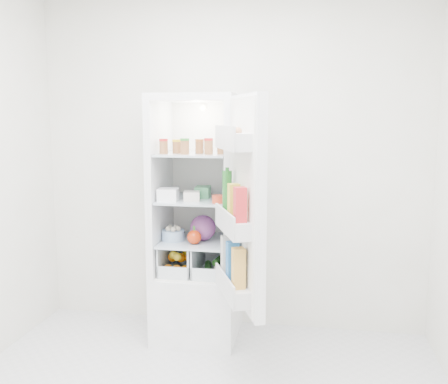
% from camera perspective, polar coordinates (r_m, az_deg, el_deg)
% --- Properties ---
extents(room_walls, '(3.02, 3.02, 2.61)m').
position_cam_1_polar(room_walls, '(2.38, -5.16, 7.38)').
color(room_walls, silver).
rests_on(room_walls, ground).
extents(refrigerator, '(0.60, 0.60, 1.80)m').
position_cam_1_polar(refrigerator, '(3.77, -2.89, -6.46)').
color(refrigerator, silver).
rests_on(refrigerator, ground).
extents(shelf_low, '(0.49, 0.53, 0.01)m').
position_cam_1_polar(shelf_low, '(3.69, -3.12, -5.58)').
color(shelf_low, '#ABBAC8').
rests_on(shelf_low, refrigerator).
extents(shelf_mid, '(0.49, 0.53, 0.02)m').
position_cam_1_polar(shelf_mid, '(3.63, -3.16, -0.82)').
color(shelf_mid, '#ABBAC8').
rests_on(shelf_mid, refrigerator).
extents(shelf_top, '(0.49, 0.53, 0.02)m').
position_cam_1_polar(shelf_top, '(3.59, -3.20, 4.38)').
color(shelf_top, '#ABBAC8').
rests_on(shelf_top, refrigerator).
extents(crisper_left, '(0.23, 0.46, 0.22)m').
position_cam_1_polar(crisper_left, '(3.75, -4.94, -7.41)').
color(crisper_left, silver).
rests_on(crisper_left, refrigerator).
extents(crisper_right, '(0.23, 0.46, 0.22)m').
position_cam_1_polar(crisper_right, '(3.70, -1.24, -7.62)').
color(crisper_right, silver).
rests_on(crisper_right, refrigerator).
extents(condiment_jars, '(0.46, 0.16, 0.08)m').
position_cam_1_polar(condiment_jars, '(3.48, -3.64, 5.07)').
color(condiment_jars, '#B21919').
rests_on(condiment_jars, shelf_top).
extents(squeeze_bottle, '(0.06, 0.06, 0.20)m').
position_cam_1_polar(squeeze_bottle, '(3.61, 0.36, 6.12)').
color(squeeze_bottle, silver).
rests_on(squeeze_bottle, shelf_top).
extents(tub_white, '(0.15, 0.15, 0.09)m').
position_cam_1_polar(tub_white, '(3.52, -6.40, -0.30)').
color(tub_white, white).
rests_on(tub_white, shelf_mid).
extents(tub_cream, '(0.13, 0.13, 0.06)m').
position_cam_1_polar(tub_cream, '(3.52, -3.72, -0.46)').
color(tub_cream, silver).
rests_on(tub_cream, shelf_mid).
extents(tin_red, '(0.11, 0.11, 0.05)m').
position_cam_1_polar(tin_red, '(3.40, -0.68, -0.83)').
color(tin_red, '#B3331A').
rests_on(tin_red, shelf_mid).
extents(tub_green, '(0.11, 0.15, 0.08)m').
position_cam_1_polar(tub_green, '(3.66, -2.43, 0.02)').
color(tub_green, '#41905A').
rests_on(tub_green, shelf_mid).
extents(red_cabbage, '(0.19, 0.19, 0.19)m').
position_cam_1_polar(red_cabbage, '(3.65, -2.42, -4.11)').
color(red_cabbage, '#4F1B49').
rests_on(red_cabbage, shelf_low).
extents(bell_pepper, '(0.10, 0.10, 0.10)m').
position_cam_1_polar(bell_pepper, '(3.55, -3.43, -5.17)').
color(bell_pepper, red).
rests_on(bell_pepper, shelf_low).
extents(mushroom_bowl, '(0.18, 0.18, 0.08)m').
position_cam_1_polar(mushroom_bowl, '(3.67, -5.82, -4.94)').
color(mushroom_bowl, '#93B5DB').
rests_on(mushroom_bowl, shelf_low).
extents(citrus_pile, '(0.20, 0.24, 0.16)m').
position_cam_1_polar(citrus_pile, '(3.71, -5.17, -7.90)').
color(citrus_pile, orange).
rests_on(citrus_pile, refrigerator).
extents(veg_pile, '(0.16, 0.30, 0.10)m').
position_cam_1_polar(veg_pile, '(3.71, -1.17, -8.33)').
color(veg_pile, '#1B4717').
rests_on(veg_pile, refrigerator).
extents(fridge_door, '(0.37, 0.58, 1.30)m').
position_cam_1_polar(fridge_door, '(3.01, 2.14, -1.93)').
color(fridge_door, silver).
rests_on(fridge_door, refrigerator).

